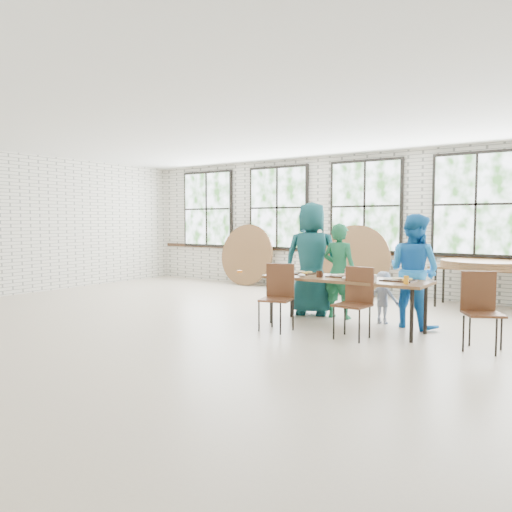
{
  "coord_description": "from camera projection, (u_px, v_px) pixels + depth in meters",
  "views": [
    {
      "loc": [
        4.21,
        -5.59,
        1.57
      ],
      "look_at": [
        0.0,
        0.4,
        1.05
      ],
      "focal_mm": 35.0,
      "sensor_mm": 36.0,
      "label": 1
    }
  ],
  "objects": [
    {
      "name": "room",
      "position": [
        365.0,
        208.0,
        10.58
      ],
      "size": [
        12.0,
        12.0,
        12.0
      ],
      "color": "beige",
      "rests_on": "ground"
    },
    {
      "name": "dining_table",
      "position": [
        345.0,
        281.0,
        7.24
      ],
      "size": [
        2.41,
        0.82,
        0.74
      ],
      "rotation": [
        0.0,
        0.0,
        0.01
      ],
      "color": "brown",
      "rests_on": "ground"
    },
    {
      "name": "chair_near_left",
      "position": [
        278.0,
        291.0,
        7.16
      ],
      "size": [
        0.51,
        0.5,
        0.95
      ],
      "rotation": [
        0.0,
        0.0,
        0.26
      ],
      "color": "#502D1A",
      "rests_on": "ground"
    },
    {
      "name": "chair_near_right",
      "position": [
        356.0,
        296.0,
        6.67
      ],
      "size": [
        0.46,
        0.44,
        0.95
      ],
      "rotation": [
        0.0,
        0.0,
        -0.1
      ],
      "color": "#502D1A",
      "rests_on": "ground"
    },
    {
      "name": "chair_spare",
      "position": [
        481.0,
        304.0,
        6.07
      ],
      "size": [
        0.57,
        0.56,
        0.95
      ],
      "rotation": [
        0.0,
        0.0,
        0.52
      ],
      "color": "#502D1A",
      "rests_on": "ground"
    },
    {
      "name": "adult_teal",
      "position": [
        312.0,
        259.0,
        8.28
      ],
      "size": [
        1.06,
        0.87,
        1.88
      ],
      "primitive_type": "imported",
      "rotation": [
        0.0,
        0.0,
        3.48
      ],
      "color": "#16544B",
      "rests_on": "ground"
    },
    {
      "name": "adult_green",
      "position": [
        339.0,
        271.0,
        8.0
      ],
      "size": [
        0.56,
        0.37,
        1.53
      ],
      "primitive_type": "imported",
      "rotation": [
        0.0,
        0.0,
        3.14
      ],
      "color": "#1A623E",
      "rests_on": "ground"
    },
    {
      "name": "toddler",
      "position": [
        383.0,
        298.0,
        7.6
      ],
      "size": [
        0.52,
        0.31,
        0.8
      ],
      "primitive_type": "imported",
      "rotation": [
        0.0,
        0.0,
        3.17
      ],
      "color": "#162446",
      "rests_on": "ground"
    },
    {
      "name": "adult_blue",
      "position": [
        414.0,
        271.0,
        7.31
      ],
      "size": [
        0.97,
        0.85,
        1.67
      ],
      "primitive_type": "imported",
      "rotation": [
        0.0,
        0.0,
        2.83
      ],
      "color": "blue",
      "rests_on": "ground"
    },
    {
      "name": "storage_table",
      "position": [
        485.0,
        271.0,
        8.84
      ],
      "size": [
        1.84,
        0.85,
        0.74
      ],
      "rotation": [
        0.0,
        0.0,
        -0.06
      ],
      "color": "brown",
      "rests_on": "ground"
    },
    {
      "name": "tabletop_clutter",
      "position": [
        351.0,
        277.0,
        7.15
      ],
      "size": [
        2.03,
        0.6,
        0.11
      ],
      "color": "black",
      "rests_on": "dining_table"
    },
    {
      "name": "round_tops_stacked",
      "position": [
        485.0,
        264.0,
        8.83
      ],
      "size": [
        1.5,
        1.5,
        0.13
      ],
      "color": "brown",
      "rests_on": "storage_table"
    },
    {
      "name": "round_tops_leaning",
      "position": [
        314.0,
        259.0,
        11.01
      ],
      "size": [
        4.39,
        0.46,
        1.48
      ],
      "color": "brown",
      "rests_on": "ground"
    }
  ]
}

